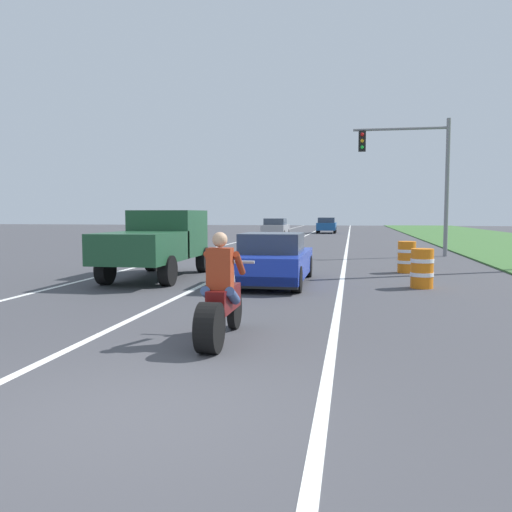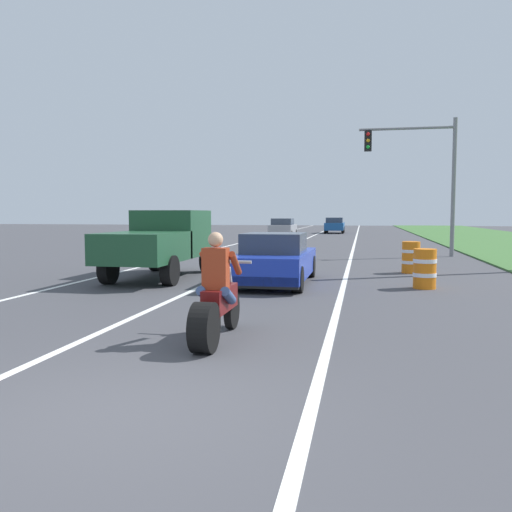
# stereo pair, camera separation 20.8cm
# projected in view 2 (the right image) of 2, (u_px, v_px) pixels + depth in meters

# --- Properties ---
(ground_plane) EXTENTS (160.00, 160.00, 0.00)m
(ground_plane) POSITION_uv_depth(u_px,v_px,m) (113.00, 416.00, 4.95)
(ground_plane) COLOR #424247
(lane_stripe_left_solid) EXTENTS (0.14, 120.00, 0.01)m
(lane_stripe_left_solid) POSITION_uv_depth(u_px,v_px,m) (200.00, 253.00, 25.56)
(lane_stripe_left_solid) COLOR white
(lane_stripe_left_solid) RESTS_ON ground
(lane_stripe_right_solid) EXTENTS (0.14, 120.00, 0.01)m
(lane_stripe_right_solid) POSITION_uv_depth(u_px,v_px,m) (352.00, 255.00, 24.14)
(lane_stripe_right_solid) COLOR white
(lane_stripe_right_solid) RESTS_ON ground
(lane_stripe_centre_dashed) EXTENTS (0.14, 120.00, 0.01)m
(lane_stripe_centre_dashed) POSITION_uv_depth(u_px,v_px,m) (274.00, 254.00, 24.85)
(lane_stripe_centre_dashed) COLOR white
(lane_stripe_centre_dashed) RESTS_ON ground
(motorcycle_with_rider) EXTENTS (0.70, 2.21, 1.62)m
(motorcycle_with_rider) POSITION_uv_depth(u_px,v_px,m) (216.00, 302.00, 7.72)
(motorcycle_with_rider) COLOR black
(motorcycle_with_rider) RESTS_ON ground
(sports_car_blue) EXTENTS (1.84, 4.30, 1.37)m
(sports_car_blue) POSITION_uv_depth(u_px,v_px,m) (275.00, 260.00, 14.21)
(sports_car_blue) COLOR #1E38B2
(sports_car_blue) RESTS_ON ground
(pickup_truck_left_lane_dark_green) EXTENTS (2.02, 4.80, 1.98)m
(pickup_truck_left_lane_dark_green) POSITION_uv_depth(u_px,v_px,m) (161.00, 240.00, 15.50)
(pickup_truck_left_lane_dark_green) COLOR #1E4C2D
(pickup_truck_left_lane_dark_green) RESTS_ON ground
(traffic_light_mast_near) EXTENTS (4.16, 0.34, 6.00)m
(traffic_light_mast_near) POSITION_uv_depth(u_px,v_px,m) (424.00, 166.00, 23.13)
(traffic_light_mast_near) COLOR gray
(traffic_light_mast_near) RESTS_ON ground
(construction_barrel_nearest) EXTENTS (0.58, 0.58, 1.00)m
(construction_barrel_nearest) POSITION_uv_depth(u_px,v_px,m) (425.00, 269.00, 13.31)
(construction_barrel_nearest) COLOR orange
(construction_barrel_nearest) RESTS_ON ground
(construction_barrel_mid) EXTENTS (0.58, 0.58, 1.00)m
(construction_barrel_mid) POSITION_uv_depth(u_px,v_px,m) (411.00, 257.00, 16.77)
(construction_barrel_mid) COLOR orange
(construction_barrel_mid) RESTS_ON ground
(distant_car_far_ahead) EXTENTS (1.80, 4.00, 1.50)m
(distant_car_far_ahead) POSITION_uv_depth(u_px,v_px,m) (283.00, 228.00, 41.77)
(distant_car_far_ahead) COLOR #99999E
(distant_car_far_ahead) RESTS_ON ground
(distant_car_further_ahead) EXTENTS (1.80, 4.00, 1.50)m
(distant_car_further_ahead) POSITION_uv_depth(u_px,v_px,m) (335.00, 225.00, 50.70)
(distant_car_further_ahead) COLOR #194C8C
(distant_car_further_ahead) RESTS_ON ground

